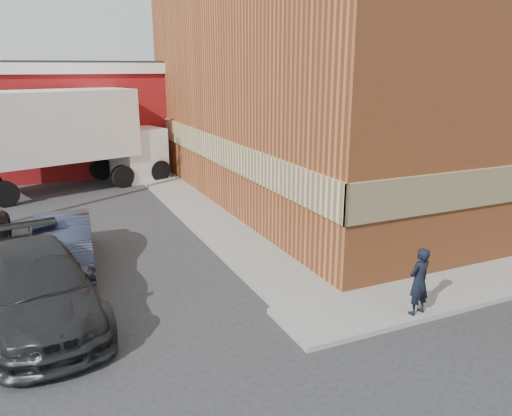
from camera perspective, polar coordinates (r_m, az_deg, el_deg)
name	(u,v)px	position (r m, az deg, el deg)	size (l,w,h in m)	color
ground	(287,309)	(11.64, 3.52, -11.44)	(90.00, 90.00, 0.00)	#28282B
brick_building	(366,82)	(22.53, 12.51, 13.86)	(14.25, 18.25, 9.36)	#AC572C
sidewalk_west	(193,206)	(19.65, -7.19, 0.18)	(1.80, 18.00, 0.12)	gray
warehouse	(5,117)	(29.25, -26.77, 9.26)	(16.30, 8.30, 5.60)	maroon
man	(419,281)	(11.41, 18.13, -7.96)	(0.55, 0.36, 1.52)	black
sedan	(64,242)	(14.67, -21.10, -3.69)	(1.46, 4.20, 1.38)	#2B3349
suv_b	(37,287)	(11.81, -23.74, -8.22)	(2.20, 5.41, 1.57)	#242426
box_truck	(73,133)	(23.63, -20.20, 8.08)	(9.24, 5.07, 4.37)	white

